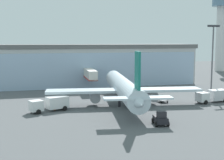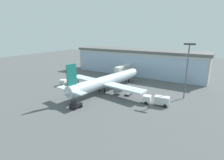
% 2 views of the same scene
% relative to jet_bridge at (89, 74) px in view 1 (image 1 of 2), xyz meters
% --- Properties ---
extents(ground, '(240.00, 240.00, 0.00)m').
position_rel_jet_bridge_xyz_m(ground, '(2.11, -25.62, -4.32)').
color(ground, '#545659').
extents(terminal_building, '(64.91, 15.93, 12.04)m').
position_rel_jet_bridge_xyz_m(terminal_building, '(2.11, 10.48, 1.70)').
color(terminal_building, '#B4B4B4').
rests_on(terminal_building, ground).
extents(jet_bridge, '(3.29, 14.01, 5.69)m').
position_rel_jet_bridge_xyz_m(jet_bridge, '(0.00, 0.00, 0.00)').
color(jet_bridge, silver).
rests_on(jet_bridge, ground).
extents(control_tower, '(8.66, 8.66, 32.20)m').
position_rel_jet_bridge_xyz_m(control_tower, '(65.52, 35.43, 16.35)').
color(control_tower, silver).
rests_on(control_tower, ground).
extents(apron_light_mast, '(3.20, 0.40, 16.90)m').
position_rel_jet_bridge_xyz_m(apron_light_mast, '(27.56, -14.46, 5.83)').
color(apron_light_mast, '#59595E').
rests_on(apron_light_mast, ground).
extents(airplane, '(31.59, 36.67, 11.47)m').
position_rel_jet_bridge_xyz_m(airplane, '(2.66, -20.41, -0.86)').
color(airplane, silver).
rests_on(airplane, ground).
extents(catering_truck, '(7.62, 4.38, 2.65)m').
position_rel_jet_bridge_xyz_m(catering_truck, '(-12.40, -22.41, -2.86)').
color(catering_truck, silver).
rests_on(catering_truck, ground).
extents(fuel_truck, '(7.52, 3.24, 2.65)m').
position_rel_jet_bridge_xyz_m(fuel_truck, '(21.67, -23.83, -2.86)').
color(fuel_truck, silver).
rests_on(fuel_truck, ground).
extents(baggage_cart, '(1.68, 2.84, 1.50)m').
position_rel_jet_bridge_xyz_m(baggage_cart, '(11.36, -20.46, -3.82)').
color(baggage_cart, slate).
rests_on(baggage_cart, ground).
extents(pushback_tug, '(2.69, 3.48, 2.30)m').
position_rel_jet_bridge_xyz_m(pushback_tug, '(3.15, -37.05, -3.35)').
color(pushback_tug, black).
rests_on(pushback_tug, ground).
extents(safety_cone_nose, '(0.36, 0.36, 0.55)m').
position_rel_jet_bridge_xyz_m(safety_cone_nose, '(2.99, -26.23, -4.05)').
color(safety_cone_nose, orange).
rests_on(safety_cone_nose, ground).
extents(safety_cone_wingtip, '(0.36, 0.36, 0.55)m').
position_rel_jet_bridge_xyz_m(safety_cone_wingtip, '(-11.59, -21.75, -4.05)').
color(safety_cone_wingtip, orange).
rests_on(safety_cone_wingtip, ground).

